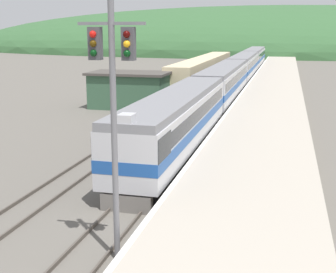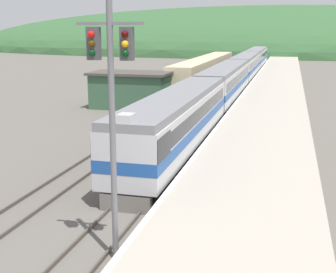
# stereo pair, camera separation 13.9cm
# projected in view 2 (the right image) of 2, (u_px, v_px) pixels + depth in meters

# --- Properties ---
(track_main) EXTENTS (1.52, 180.00, 0.16)m
(track_main) POSITION_uv_depth(u_px,v_px,m) (248.00, 77.00, 75.99)
(track_main) COLOR #4C443D
(track_main) RESTS_ON ground
(track_siding) EXTENTS (1.52, 180.00, 0.16)m
(track_siding) POSITION_uv_depth(u_px,v_px,m) (221.00, 76.00, 77.06)
(track_siding) COLOR #4C443D
(track_siding) RESTS_ON ground
(platform) EXTENTS (6.59, 140.00, 0.93)m
(platform) POSITION_uv_depth(u_px,v_px,m) (275.00, 91.00, 55.84)
(platform) COLOR #ADA393
(platform) RESTS_ON ground
(distant_hills) EXTENTS (236.69, 106.51, 31.19)m
(distant_hills) POSITION_uv_depth(u_px,v_px,m) (272.00, 51.00, 167.10)
(distant_hills) COLOR #335B33
(distant_hills) RESTS_ON ground
(station_shed) EXTENTS (7.88, 4.80, 3.56)m
(station_shed) POSITION_uv_depth(u_px,v_px,m) (131.00, 90.00, 46.61)
(station_shed) COLOR #385B42
(station_shed) RESTS_ON ground
(express_train_lead_car) EXTENTS (2.98, 19.93, 4.26)m
(express_train_lead_car) POSITION_uv_depth(u_px,v_px,m) (177.00, 122.00, 28.83)
(express_train_lead_car) COLOR black
(express_train_lead_car) RESTS_ON ground
(carriage_second) EXTENTS (2.97, 22.01, 3.90)m
(carriage_second) POSITION_uv_depth(u_px,v_px,m) (226.00, 83.00, 49.65)
(carriage_second) COLOR black
(carriage_second) RESTS_ON ground
(carriage_third) EXTENTS (2.97, 22.01, 3.90)m
(carriage_third) POSITION_uv_depth(u_px,v_px,m) (246.00, 66.00, 71.23)
(carriage_third) COLOR black
(carriage_third) RESTS_ON ground
(carriage_fourth) EXTENTS (2.97, 22.01, 3.90)m
(carriage_fourth) POSITION_uv_depth(u_px,v_px,m) (257.00, 57.00, 92.81)
(carriage_fourth) COLOR black
(carriage_fourth) RESTS_ON ground
(siding_train) EXTENTS (2.90, 33.22, 3.95)m
(siding_train) POSITION_uv_depth(u_px,v_px,m) (206.00, 72.00, 62.84)
(siding_train) COLOR black
(siding_train) RESTS_ON ground
(signal_mast_main) EXTENTS (2.20, 0.42, 8.81)m
(signal_mast_main) POSITION_uv_depth(u_px,v_px,m) (111.00, 92.00, 14.83)
(signal_mast_main) COLOR slate
(signal_mast_main) RESTS_ON ground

